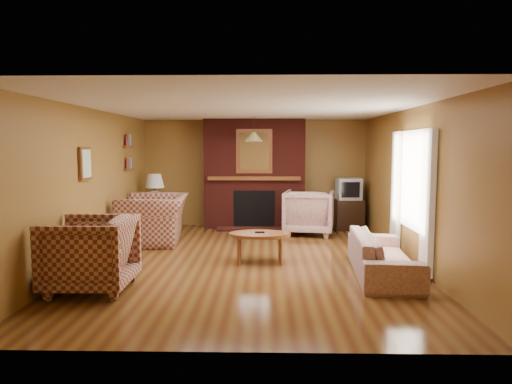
{
  "coord_description": "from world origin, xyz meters",
  "views": [
    {
      "loc": [
        0.25,
        -7.1,
        1.81
      ],
      "look_at": [
        0.08,
        0.6,
        1.03
      ],
      "focal_mm": 32.0,
      "sensor_mm": 36.0,
      "label": 1
    }
  ],
  "objects_px": {
    "plaid_loveseat": "(154,219)",
    "coffee_table": "(260,236)",
    "table_lamp": "(155,188)",
    "tv_stand": "(348,214)",
    "fireplace": "(254,175)",
    "floral_armchair": "(309,212)",
    "plaid_armchair": "(90,254)",
    "crt_tv": "(349,189)",
    "floral_sofa": "(383,255)",
    "side_table": "(155,218)"
  },
  "relations": [
    {
      "from": "fireplace",
      "to": "table_lamp",
      "type": "height_order",
      "value": "fireplace"
    },
    {
      "from": "floral_armchair",
      "to": "coffee_table",
      "type": "bearing_deg",
      "value": 77.49
    },
    {
      "from": "coffee_table",
      "to": "crt_tv",
      "type": "height_order",
      "value": "crt_tv"
    },
    {
      "from": "fireplace",
      "to": "table_lamp",
      "type": "relative_size",
      "value": 3.6
    },
    {
      "from": "coffee_table",
      "to": "plaid_armchair",
      "type": "bearing_deg",
      "value": -145.39
    },
    {
      "from": "floral_armchair",
      "to": "table_lamp",
      "type": "bearing_deg",
      "value": 6.45
    },
    {
      "from": "side_table",
      "to": "plaid_loveseat",
      "type": "bearing_deg",
      "value": -77.52
    },
    {
      "from": "plaid_armchair",
      "to": "table_lamp",
      "type": "distance_m",
      "value": 4.03
    },
    {
      "from": "plaid_loveseat",
      "to": "coffee_table",
      "type": "distance_m",
      "value": 2.46
    },
    {
      "from": "floral_sofa",
      "to": "table_lamp",
      "type": "height_order",
      "value": "table_lamp"
    },
    {
      "from": "coffee_table",
      "to": "floral_armchair",
      "type": "bearing_deg",
      "value": 67.08
    },
    {
      "from": "fireplace",
      "to": "floral_sofa",
      "type": "xyz_separation_m",
      "value": [
        1.9,
        -3.77,
        -0.89
      ]
    },
    {
      "from": "coffee_table",
      "to": "table_lamp",
      "type": "distance_m",
      "value": 3.44
    },
    {
      "from": "fireplace",
      "to": "floral_armchair",
      "type": "xyz_separation_m",
      "value": [
        1.14,
        -0.76,
        -0.73
      ]
    },
    {
      "from": "table_lamp",
      "to": "crt_tv",
      "type": "bearing_deg",
      "value": 4.74
    },
    {
      "from": "floral_sofa",
      "to": "coffee_table",
      "type": "xyz_separation_m",
      "value": [
        -1.74,
        0.69,
        0.12
      ]
    },
    {
      "from": "tv_stand",
      "to": "table_lamp",
      "type": "bearing_deg",
      "value": -179.36
    },
    {
      "from": "plaid_loveseat",
      "to": "table_lamp",
      "type": "height_order",
      "value": "table_lamp"
    },
    {
      "from": "side_table",
      "to": "fireplace",
      "type": "bearing_deg",
      "value": 14.29
    },
    {
      "from": "plaid_loveseat",
      "to": "side_table",
      "type": "relative_size",
      "value": 2.47
    },
    {
      "from": "coffee_table",
      "to": "table_lamp",
      "type": "bearing_deg",
      "value": 131.59
    },
    {
      "from": "tv_stand",
      "to": "crt_tv",
      "type": "distance_m",
      "value": 0.56
    },
    {
      "from": "floral_armchair",
      "to": "coffee_table",
      "type": "height_order",
      "value": "floral_armchair"
    },
    {
      "from": "floral_sofa",
      "to": "side_table",
      "type": "distance_m",
      "value": 5.14
    },
    {
      "from": "fireplace",
      "to": "crt_tv",
      "type": "relative_size",
      "value": 4.58
    },
    {
      "from": "plaid_loveseat",
      "to": "crt_tv",
      "type": "xyz_separation_m",
      "value": [
        3.9,
        1.47,
        0.44
      ]
    },
    {
      "from": "side_table",
      "to": "tv_stand",
      "type": "xyz_separation_m",
      "value": [
        4.15,
        0.35,
        0.05
      ]
    },
    {
      "from": "floral_armchair",
      "to": "plaid_armchair",
      "type": "bearing_deg",
      "value": 61.12
    },
    {
      "from": "plaid_armchair",
      "to": "floral_armchair",
      "type": "height_order",
      "value": "plaid_armchair"
    },
    {
      "from": "tv_stand",
      "to": "floral_sofa",
      "type": "bearing_deg",
      "value": -96.58
    },
    {
      "from": "coffee_table",
      "to": "plaid_loveseat",
      "type": "bearing_deg",
      "value": 144.82
    },
    {
      "from": "plaid_loveseat",
      "to": "crt_tv",
      "type": "height_order",
      "value": "crt_tv"
    },
    {
      "from": "plaid_loveseat",
      "to": "floral_sofa",
      "type": "relative_size",
      "value": 0.69
    },
    {
      "from": "plaid_armchair",
      "to": "side_table",
      "type": "distance_m",
      "value": 4.01
    },
    {
      "from": "coffee_table",
      "to": "tv_stand",
      "type": "relative_size",
      "value": 1.47
    },
    {
      "from": "tv_stand",
      "to": "crt_tv",
      "type": "xyz_separation_m",
      "value": [
        0.0,
        -0.01,
        0.56
      ]
    },
    {
      "from": "floral_armchair",
      "to": "fireplace",
      "type": "bearing_deg",
      "value": -23.25
    },
    {
      "from": "coffee_table",
      "to": "tv_stand",
      "type": "height_order",
      "value": "tv_stand"
    },
    {
      "from": "coffee_table",
      "to": "table_lamp",
      "type": "height_order",
      "value": "table_lamp"
    },
    {
      "from": "tv_stand",
      "to": "plaid_loveseat",
      "type": "bearing_deg",
      "value": -163.41
    },
    {
      "from": "plaid_loveseat",
      "to": "tv_stand",
      "type": "distance_m",
      "value": 4.17
    },
    {
      "from": "plaid_loveseat",
      "to": "coffee_table",
      "type": "relative_size",
      "value": 1.42
    },
    {
      "from": "plaid_armchair",
      "to": "table_lamp",
      "type": "bearing_deg",
      "value": -178.71
    },
    {
      "from": "crt_tv",
      "to": "floral_armchair",
      "type": "bearing_deg",
      "value": -147.97
    },
    {
      "from": "plaid_armchair",
      "to": "floral_armchair",
      "type": "relative_size",
      "value": 1.03
    },
    {
      "from": "floral_sofa",
      "to": "floral_armchair",
      "type": "relative_size",
      "value": 1.97
    },
    {
      "from": "side_table",
      "to": "crt_tv",
      "type": "relative_size",
      "value": 1.06
    },
    {
      "from": "fireplace",
      "to": "tv_stand",
      "type": "distance_m",
      "value": 2.23
    },
    {
      "from": "plaid_armchair",
      "to": "floral_armchair",
      "type": "distance_m",
      "value": 4.88
    },
    {
      "from": "side_table",
      "to": "table_lamp",
      "type": "relative_size",
      "value": 0.83
    }
  ]
}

